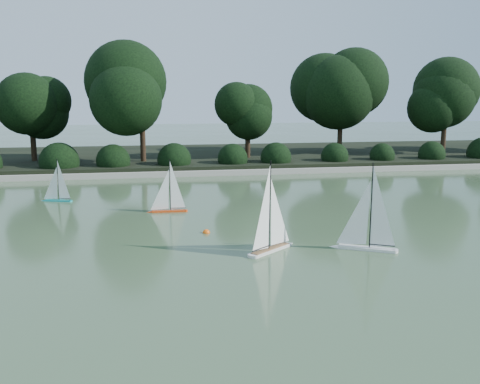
{
  "coord_description": "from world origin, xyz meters",
  "views": [
    {
      "loc": [
        -2.8,
        -8.96,
        2.79
      ],
      "look_at": [
        -0.9,
        2.08,
        0.7
      ],
      "focal_mm": 40.0,
      "sensor_mm": 36.0,
      "label": 1
    }
  ],
  "objects_px": {
    "sailboat_teal": "(55,194)",
    "race_buoy": "(206,233)",
    "sailboat_white_b": "(274,235)",
    "sailboat_white_a": "(362,235)",
    "sailboat_orange": "(166,203)"
  },
  "relations": [
    {
      "from": "sailboat_teal",
      "to": "race_buoy",
      "type": "bearing_deg",
      "value": -47.47
    },
    {
      "from": "sailboat_white_b",
      "to": "race_buoy",
      "type": "xyz_separation_m",
      "value": [
        -1.07,
        1.39,
        -0.27
      ]
    },
    {
      "from": "sailboat_white_a",
      "to": "sailboat_teal",
      "type": "xyz_separation_m",
      "value": [
        -6.17,
        5.47,
        -0.08
      ]
    },
    {
      "from": "sailboat_white_a",
      "to": "sailboat_white_b",
      "type": "relative_size",
      "value": 0.97
    },
    {
      "from": "sailboat_white_a",
      "to": "race_buoy",
      "type": "distance_m",
      "value": 3.1
    },
    {
      "from": "sailboat_white_a",
      "to": "race_buoy",
      "type": "xyz_separation_m",
      "value": [
        -2.64,
        1.61,
        -0.26
      ]
    },
    {
      "from": "sailboat_white_a",
      "to": "sailboat_orange",
      "type": "relative_size",
      "value": 1.26
    },
    {
      "from": "sailboat_white_b",
      "to": "sailboat_orange",
      "type": "height_order",
      "value": "sailboat_white_b"
    },
    {
      "from": "sailboat_white_b",
      "to": "sailboat_white_a",
      "type": "bearing_deg",
      "value": -8.24
    },
    {
      "from": "sailboat_white_a",
      "to": "sailboat_white_b",
      "type": "height_order",
      "value": "sailboat_white_b"
    },
    {
      "from": "sailboat_white_a",
      "to": "race_buoy",
      "type": "relative_size",
      "value": 11.14
    },
    {
      "from": "sailboat_white_a",
      "to": "sailboat_teal",
      "type": "relative_size",
      "value": 1.41
    },
    {
      "from": "sailboat_white_b",
      "to": "race_buoy",
      "type": "height_order",
      "value": "sailboat_white_b"
    },
    {
      "from": "sailboat_white_b",
      "to": "sailboat_orange",
      "type": "distance_m",
      "value": 3.91
    },
    {
      "from": "sailboat_orange",
      "to": "race_buoy",
      "type": "relative_size",
      "value": 8.87
    }
  ]
}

